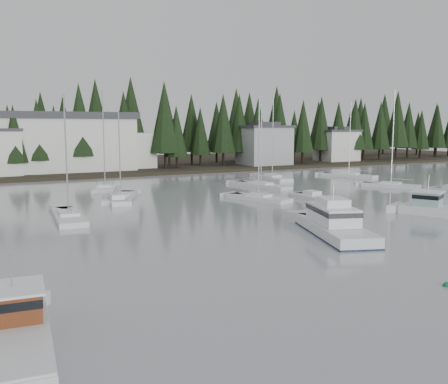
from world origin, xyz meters
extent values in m
cube|color=black|center=(0.00, 97.00, 0.00)|extent=(240.00, 54.00, 1.00)
cube|color=#999EA0|center=(36.00, 78.00, 4.50)|extent=(10.00, 8.00, 8.00)
cube|color=#38383D|center=(36.00, 78.00, 8.75)|extent=(10.60, 8.48, 0.50)
cube|color=#38383D|center=(36.00, 78.00, 9.35)|extent=(5.50, 4.40, 0.80)
cube|color=silver|center=(58.00, 80.00, 4.00)|extent=(9.00, 7.00, 7.00)
cube|color=#38383D|center=(58.00, 80.00, 7.75)|extent=(9.54, 7.42, 0.50)
cube|color=#38383D|center=(58.00, 80.00, 8.35)|extent=(4.95, 3.85, 0.80)
cube|color=silver|center=(-5.00, 82.00, 5.50)|extent=(24.00, 10.00, 10.00)
cube|color=#38383D|center=(-5.00, 82.00, 10.80)|extent=(25.00, 11.00, 1.20)
cube|color=silver|center=(7.00, 84.00, 4.00)|extent=(10.00, 8.00, 7.00)
cube|color=silver|center=(-21.25, 6.17, 0.09)|extent=(3.55, 8.55, 1.20)
cube|color=silver|center=(-21.25, 6.17, 0.74)|extent=(3.48, 8.37, 0.11)
cube|color=#522310|center=(-21.09, 7.82, 1.39)|extent=(2.50, 2.70, 1.29)
cube|color=white|center=(-21.09, 7.82, 2.08)|extent=(2.81, 3.06, 0.11)
cube|color=black|center=(-21.09, 7.82, 1.65)|extent=(2.56, 2.75, 0.37)
cylinder|color=#A5A8AD|center=(-21.09, 7.82, 2.87)|extent=(0.08, 0.08, 1.48)
cube|color=silver|center=(4.00, 16.79, 0.15)|extent=(6.68, 11.29, 1.57)
cube|color=black|center=(4.00, 16.79, 0.03)|extent=(6.73, 11.35, 0.22)
cube|color=white|center=(4.18, 17.30, 1.67)|extent=(4.42, 6.20, 1.42)
cube|color=black|center=(4.18, 17.30, 2.01)|extent=(4.50, 6.27, 0.39)
cube|color=white|center=(4.18, 17.30, 2.70)|extent=(2.81, 3.31, 0.64)
cylinder|color=#A5A8AD|center=(4.18, 17.30, 3.48)|extent=(0.10, 0.10, 1.08)
cube|color=silver|center=(19.58, 18.65, 0.10)|extent=(6.35, 8.72, 1.35)
cube|color=silver|center=(19.58, 18.65, 0.83)|extent=(6.23, 8.54, 0.12)
cube|color=#89B4A9|center=(18.83, 20.13, 1.56)|extent=(3.25, 3.30, 1.45)
cube|color=white|center=(18.83, 20.13, 2.33)|extent=(3.66, 3.73, 0.12)
cube|color=black|center=(18.83, 20.13, 1.85)|extent=(3.32, 3.36, 0.42)
cylinder|color=#A5A8AD|center=(18.83, 20.13, 3.22)|extent=(0.08, 0.08, 1.66)
cube|color=silver|center=(-13.87, 34.31, -0.03)|extent=(3.37, 9.97, 1.05)
cube|color=white|center=(-13.87, 34.31, 0.62)|extent=(2.06, 3.47, 0.30)
cylinder|color=#A5A8AD|center=(-13.87, 34.31, 6.19)|extent=(0.14, 0.14, 11.39)
cube|color=silver|center=(-5.79, 44.54, -0.03)|extent=(6.74, 9.83, 1.05)
cube|color=white|center=(-5.79, 44.54, 0.62)|extent=(3.16, 3.78, 0.30)
cylinder|color=#A5A8AD|center=(-5.79, 44.54, 5.59)|extent=(0.14, 0.14, 10.17)
cube|color=silver|center=(32.66, 38.24, -0.03)|extent=(5.81, 8.24, 1.05)
cube|color=white|center=(32.66, 38.24, 0.62)|extent=(2.74, 3.20, 0.30)
cylinder|color=#A5A8AD|center=(32.66, 38.24, 7.26)|extent=(0.14, 0.14, 13.52)
cube|color=silver|center=(37.30, 52.41, -0.03)|extent=(5.92, 10.04, 1.05)
cube|color=white|center=(37.30, 52.41, 0.62)|extent=(2.84, 3.74, 0.30)
cylinder|color=#A5A8AD|center=(37.30, 52.41, 6.70)|extent=(0.14, 0.14, 12.39)
cube|color=silver|center=(8.76, 36.29, -0.03)|extent=(5.11, 8.83, 1.05)
cube|color=white|center=(8.76, 36.29, 0.62)|extent=(2.58, 3.29, 0.30)
cylinder|color=#A5A8AD|center=(8.76, 36.29, 6.44)|extent=(0.14, 0.14, 11.88)
cube|color=silver|center=(23.36, 55.50, -0.03)|extent=(3.46, 9.98, 1.05)
cube|color=white|center=(23.36, 55.50, 0.62)|extent=(2.09, 3.48, 0.30)
cylinder|color=#A5A8AD|center=(23.36, 55.50, 7.34)|extent=(0.14, 0.14, 13.68)
cube|color=silver|center=(15.90, 47.16, -0.03)|extent=(4.53, 10.73, 1.05)
cube|color=white|center=(15.90, 47.16, 0.62)|extent=(2.42, 3.83, 0.30)
cylinder|color=#A5A8AD|center=(15.90, 47.16, 6.86)|extent=(0.14, 0.14, 12.72)
cube|color=silver|center=(-5.04, 54.78, -0.03)|extent=(5.60, 8.97, 1.05)
cube|color=white|center=(-5.04, 54.78, 0.62)|extent=(2.89, 3.40, 0.30)
cylinder|color=#A5A8AD|center=(-5.04, 54.78, 7.09)|extent=(0.14, 0.14, 13.18)
cube|color=silver|center=(14.97, 33.92, 0.05)|extent=(2.32, 5.92, 0.90)
cube|color=white|center=(14.97, 33.92, 0.75)|extent=(1.53, 1.91, 0.55)
cube|color=silver|center=(-6.96, 42.00, 0.05)|extent=(2.64, 5.57, 0.90)
cube|color=white|center=(-6.96, 42.00, 0.75)|extent=(1.63, 1.85, 0.55)
sphere|color=#145933|center=(0.91, 3.65, 0.00)|extent=(0.47, 0.47, 0.47)
camera|label=1|loc=(-22.65, -14.34, 8.88)|focal=40.00mm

